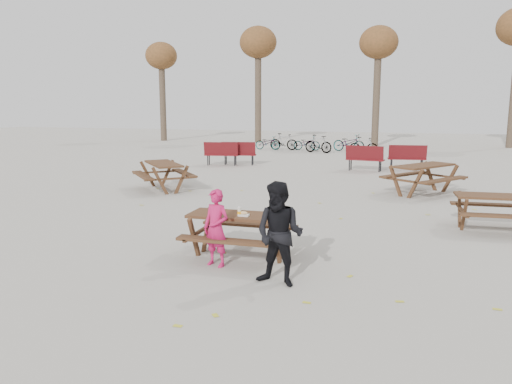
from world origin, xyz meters
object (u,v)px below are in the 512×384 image
(picnic_table_east, at_px, (499,213))
(adult, at_px, (280,234))
(soda_bottle, at_px, (239,212))
(picnic_table_far, at_px, (423,179))
(picnic_table_north, at_px, (164,176))
(main_picnic_table, at_px, (240,225))
(food_tray, at_px, (244,215))
(child, at_px, (216,228))

(picnic_table_east, bearing_deg, adult, -133.23)
(soda_bottle, height_order, picnic_table_far, soda_bottle)
(picnic_table_east, bearing_deg, picnic_table_north, 160.63)
(main_picnic_table, relative_size, food_tray, 10.00)
(food_tray, bearing_deg, soda_bottle, -173.30)
(adult, relative_size, picnic_table_east, 0.88)
(picnic_table_east, height_order, picnic_table_far, picnic_table_far)
(picnic_table_east, xyz_separation_m, picnic_table_far, (-1.39, 4.14, 0.06))
(soda_bottle, bearing_deg, food_tray, 6.70)
(main_picnic_table, distance_m, picnic_table_north, 7.45)
(main_picnic_table, relative_size, adult, 1.15)
(picnic_table_far, bearing_deg, adult, -158.30)
(child, bearing_deg, picnic_table_east, 54.07)
(adult, height_order, picnic_table_far, adult)
(soda_bottle, xyz_separation_m, picnic_table_east, (4.69, 3.44, -0.46))
(soda_bottle, relative_size, picnic_table_east, 0.10)
(main_picnic_table, xyz_separation_m, adult, (0.99, -1.14, 0.20))
(adult, height_order, picnic_table_east, adult)
(food_tray, xyz_separation_m, picnic_table_far, (3.23, 7.57, -0.35))
(food_tray, bearing_deg, picnic_table_north, 126.92)
(soda_bottle, height_order, picnic_table_north, soda_bottle)
(adult, xyz_separation_m, picnic_table_far, (2.34, 8.59, -0.34))
(food_tray, distance_m, soda_bottle, 0.10)
(food_tray, relative_size, child, 0.14)
(main_picnic_table, relative_size, picnic_table_far, 0.87)
(main_picnic_table, distance_m, child, 0.61)
(picnic_table_north, bearing_deg, picnic_table_east, 32.92)
(food_tray, height_order, child, child)
(picnic_table_north, relative_size, picnic_table_far, 0.96)
(soda_bottle, bearing_deg, picnic_table_far, 66.45)
(main_picnic_table, height_order, adult, adult)
(main_picnic_table, bearing_deg, food_tray, -48.56)
(child, bearing_deg, picnic_table_north, 138.98)
(soda_bottle, distance_m, picnic_table_north, 7.58)
(picnic_table_north, bearing_deg, picnic_table_far, 59.80)
(main_picnic_table, height_order, picnic_table_north, picnic_table_north)
(main_picnic_table, relative_size, picnic_table_north, 0.91)
(adult, relative_size, picnic_table_far, 0.76)
(main_picnic_table, relative_size, soda_bottle, 10.59)
(food_tray, distance_m, adult, 1.35)
(main_picnic_table, xyz_separation_m, child, (-0.23, -0.56, 0.06))
(main_picnic_table, bearing_deg, child, -112.52)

